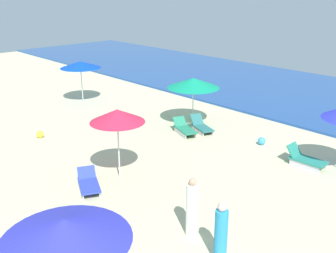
% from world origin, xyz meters
% --- Properties ---
extents(ocean, '(60.00, 11.46, 0.12)m').
position_xyz_m(ocean, '(0.00, 24.27, 0.06)').
color(ocean, '#214A93').
rests_on(ocean, ground_plane).
extents(umbrella_0, '(2.43, 2.43, 2.30)m').
position_xyz_m(umbrella_0, '(-2.31, 15.19, 2.07)').
color(umbrella_0, silver).
rests_on(umbrella_0, ground_plane).
extents(lounge_chair_0_0, '(1.58, 1.04, 0.64)m').
position_xyz_m(lounge_chair_0_0, '(-1.71, 14.04, 0.25)').
color(lounge_chair_0_0, silver).
rests_on(lounge_chair_0_0, ground_plane).
extents(lounge_chair_0_1, '(1.52, 1.00, 0.66)m').
position_xyz_m(lounge_chair_0_1, '(-1.46, 14.89, 0.23)').
color(lounge_chair_0_1, silver).
rests_on(lounge_chair_0_1, ground_plane).
extents(umbrella_3, '(2.25, 2.25, 2.34)m').
position_xyz_m(umbrella_3, '(-9.36, 13.51, 2.15)').
color(umbrella_3, silver).
rests_on(umbrella_3, ground_plane).
extents(umbrella_4, '(1.85, 1.85, 2.49)m').
position_xyz_m(umbrella_4, '(-0.20, 9.35, 2.26)').
color(umbrella_4, silver).
rests_on(umbrella_4, ground_plane).
extents(lounge_chair_4_0, '(1.49, 1.12, 0.59)m').
position_xyz_m(lounge_chair_4_0, '(-0.17, 8.08, 0.23)').
color(lounge_chair_4_0, silver).
rests_on(lounge_chair_4_0, ground_plane).
extents(umbrella_5, '(2.43, 2.43, 2.41)m').
position_xyz_m(umbrella_5, '(4.40, 4.84, 2.19)').
color(umbrella_5, silver).
rests_on(umbrella_5, ground_plane).
extents(lounge_chair_7_0, '(1.44, 0.70, 0.72)m').
position_xyz_m(lounge_chair_7_0, '(3.68, 14.97, 0.26)').
color(lounge_chair_7_0, silver).
rests_on(lounge_chair_7_0, ground_plane).
extents(beachgoer_1, '(0.38, 0.38, 1.58)m').
position_xyz_m(beachgoer_1, '(5.05, 8.50, 0.74)').
color(beachgoer_1, '#2C95C5').
rests_on(beachgoer_1, ground_plane).
extents(beachgoer_2, '(0.46, 0.46, 1.68)m').
position_xyz_m(beachgoer_2, '(3.86, 8.74, 0.79)').
color(beachgoer_2, white).
rests_on(beachgoer_2, ground_plane).
extents(beach_ball_0, '(0.32, 0.32, 0.32)m').
position_xyz_m(beach_ball_0, '(1.38, 15.53, 0.16)').
color(beach_ball_0, '#3F9EE1').
rests_on(beach_ball_0, ground_plane).
extents(beach_ball_1, '(0.32, 0.32, 0.32)m').
position_xyz_m(beach_ball_1, '(-5.70, 9.10, 0.16)').
color(beach_ball_1, yellow).
rests_on(beach_ball_1, ground_plane).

